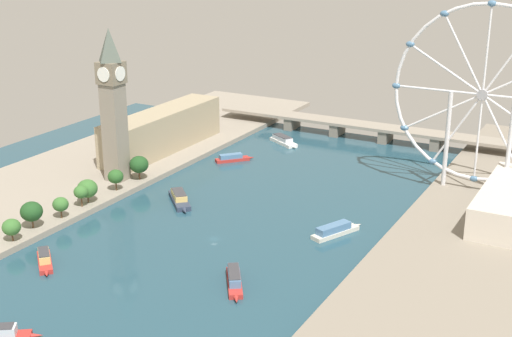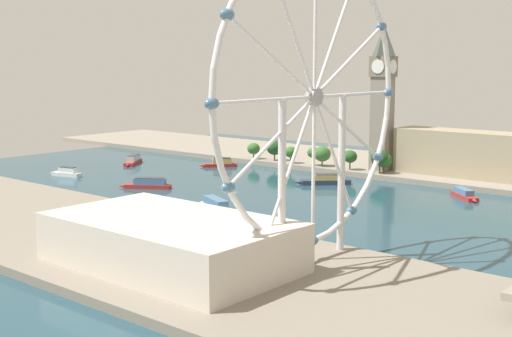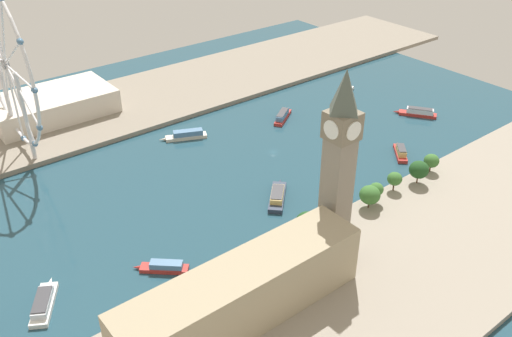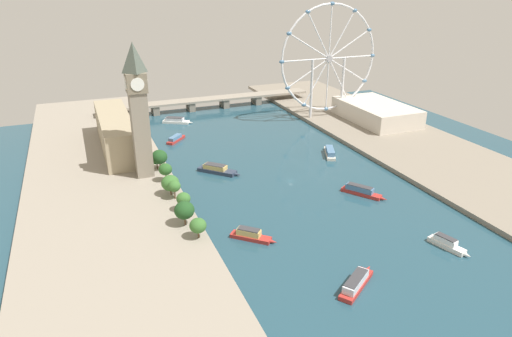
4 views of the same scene
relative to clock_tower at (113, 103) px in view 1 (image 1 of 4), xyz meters
The scene contains 14 objects.
ground_plane 105.43m from the clock_tower, 23.52° to the right, with size 399.74×399.74×0.00m, color #234756.
riverbank_left 65.36m from the clock_tower, 126.84° to the right, with size 90.00×520.00×3.00m, color gray.
riverbank_right 209.94m from the clock_tower, 10.60° to the right, with size 90.00×520.00×3.00m, color gray.
clock_tower is the anchor object (origin of this frame).
parliament_block 67.45m from the clock_tower, 100.62° to the left, with size 22.00×101.61×25.31m, color tan.
tree_row_embankment 50.64m from the clock_tower, 73.47° to the right, with size 12.62×104.51×13.60m.
ferris_wheel 195.14m from the clock_tower, 23.71° to the left, with size 96.79×3.20×99.83m.
river_bridge 180.38m from the clock_tower, 60.54° to the left, with size 211.74×17.34×10.34m.
tour_boat_2 141.22m from the clock_tower, ahead, with size 16.11×29.11×5.36m.
tour_boat_3 87.97m from the clock_tower, 62.48° to the left, with size 19.25×20.67×4.61m.
tour_boat_4 64.77m from the clock_tower, ahead, with size 25.43×25.75×5.76m.
tour_boat_5 132.47m from the clock_tower, 68.44° to the left, with size 26.32×18.27×5.31m.
tour_boat_6 110.86m from the clock_tower, 68.70° to the right, with size 20.53×19.16×5.78m.
tour_boat_7 144.55m from the clock_tower, 31.44° to the right, with size 18.91×25.94×5.69m.
Camera 1 is at (161.20, -255.25, 136.10)m, focal length 49.95 mm.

